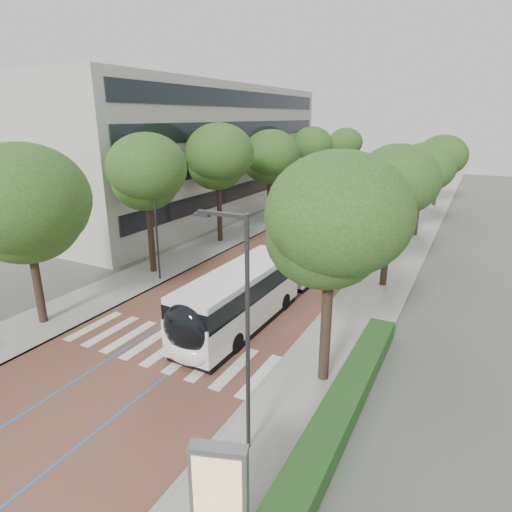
# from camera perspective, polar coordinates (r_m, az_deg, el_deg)

# --- Properties ---
(ground) EXTENTS (160.00, 160.00, 0.00)m
(ground) POSITION_cam_1_polar(r_m,az_deg,el_deg) (21.08, -13.79, -12.97)
(ground) COLOR #51544C
(ground) RESTS_ON ground
(road) EXTENTS (11.00, 140.00, 0.02)m
(road) POSITION_cam_1_polar(r_m,az_deg,el_deg) (55.70, 14.25, 6.50)
(road) COLOR brown
(road) RESTS_ON ground
(sidewalk_left) EXTENTS (4.00, 140.00, 0.12)m
(sidewalk_left) POSITION_cam_1_polar(r_m,az_deg,el_deg) (57.83, 6.98, 7.39)
(sidewalk_left) COLOR gray
(sidewalk_left) RESTS_ON ground
(sidewalk_right) EXTENTS (4.00, 140.00, 0.12)m
(sidewalk_right) POSITION_cam_1_polar(r_m,az_deg,el_deg) (54.51, 21.94, 5.55)
(sidewalk_right) COLOR gray
(sidewalk_right) RESTS_ON ground
(kerb_left) EXTENTS (0.20, 140.00, 0.14)m
(kerb_left) POSITION_cam_1_polar(r_m,az_deg,el_deg) (57.20, 8.77, 7.19)
(kerb_left) COLOR gray
(kerb_left) RESTS_ON ground
(kerb_right) EXTENTS (0.20, 140.00, 0.14)m
(kerb_right) POSITION_cam_1_polar(r_m,az_deg,el_deg) (54.72, 19.96, 5.82)
(kerb_right) COLOR gray
(kerb_right) RESTS_ON ground
(zebra_crossing) EXTENTS (10.55, 3.60, 0.01)m
(zebra_crossing) POSITION_cam_1_polar(r_m,az_deg,el_deg) (21.59, -11.62, -11.92)
(zebra_crossing) COLOR silver
(zebra_crossing) RESTS_ON ground
(lane_line_left) EXTENTS (0.12, 126.00, 0.01)m
(lane_line_left) POSITION_cam_1_polar(r_m,az_deg,el_deg) (56.08, 12.66, 6.71)
(lane_line_left) COLOR blue
(lane_line_left) RESTS_ON road
(lane_line_right) EXTENTS (0.12, 126.00, 0.01)m
(lane_line_right) POSITION_cam_1_polar(r_m,az_deg,el_deg) (55.37, 15.86, 6.32)
(lane_line_right) COLOR blue
(lane_line_right) RESTS_ON road
(office_building) EXTENTS (18.11, 40.00, 14.00)m
(office_building) POSITION_cam_1_polar(r_m,az_deg,el_deg) (52.27, -10.44, 13.78)
(office_building) COLOR #A5A299
(office_building) RESTS_ON ground
(hedge) EXTENTS (1.20, 14.00, 0.80)m
(hedge) POSITION_cam_1_polar(r_m,az_deg,el_deg) (17.03, 11.36, -19.01)
(hedge) COLOR #194819
(hedge) RESTS_ON sidewalk_right
(streetlight_near) EXTENTS (1.82, 0.20, 8.00)m
(streetlight_near) POSITION_cam_1_polar(r_m,az_deg,el_deg) (13.16, -1.83, -8.44)
(streetlight_near) COLOR #303033
(streetlight_near) RESTS_ON sidewalk_right
(streetlight_far) EXTENTS (1.82, 0.20, 8.00)m
(streetlight_far) POSITION_cam_1_polar(r_m,az_deg,el_deg) (36.19, 18.13, 7.88)
(streetlight_far) COLOR #303033
(streetlight_far) RESTS_ON sidewalk_right
(lamp_post_left) EXTENTS (0.14, 0.14, 8.00)m
(lamp_post_left) POSITION_cam_1_polar(r_m,az_deg,el_deg) (28.94, -13.22, 4.50)
(lamp_post_left) COLOR #303033
(lamp_post_left) RESTS_ON sidewalk_left
(trees_left) EXTENTS (6.42, 60.86, 9.64)m
(trees_left) POSITION_cam_1_polar(r_m,az_deg,el_deg) (40.83, -1.85, 12.30)
(trees_left) COLOR black
(trees_left) RESTS_ON ground
(trees_right) EXTENTS (5.83, 47.65, 9.03)m
(trees_right) POSITION_cam_1_polar(r_m,az_deg,el_deg) (37.13, 20.34, 9.87)
(trees_right) COLOR black
(trees_right) RESTS_ON ground
(lead_bus) EXTENTS (2.93, 18.45, 3.20)m
(lead_bus) POSITION_cam_1_polar(r_m,az_deg,el_deg) (25.54, 2.24, -2.70)
(lead_bus) COLOR black
(lead_bus) RESTS_ON ground
(bus_queued_0) EXTENTS (3.12, 12.50, 3.20)m
(bus_queued_0) POSITION_cam_1_polar(r_m,az_deg,el_deg) (40.21, 12.11, 4.67)
(bus_queued_0) COLOR silver
(bus_queued_0) RESTS_ON ground
(bus_queued_1) EXTENTS (3.33, 12.54, 3.20)m
(bus_queued_1) POSITION_cam_1_polar(r_m,az_deg,el_deg) (52.32, 15.38, 7.49)
(bus_queued_1) COLOR silver
(bus_queued_1) RESTS_ON ground
(bus_queued_2) EXTENTS (3.02, 12.49, 3.20)m
(bus_queued_2) POSITION_cam_1_polar(r_m,az_deg,el_deg) (65.33, 18.74, 9.19)
(bus_queued_2) COLOR silver
(bus_queued_2) RESTS_ON ground
(ad_panel) EXTENTS (1.51, 0.84, 3.03)m
(ad_panel) POSITION_cam_1_polar(r_m,az_deg,el_deg) (12.29, -4.90, -28.99)
(ad_panel) COLOR #59595B
(ad_panel) RESTS_ON sidewalk_right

